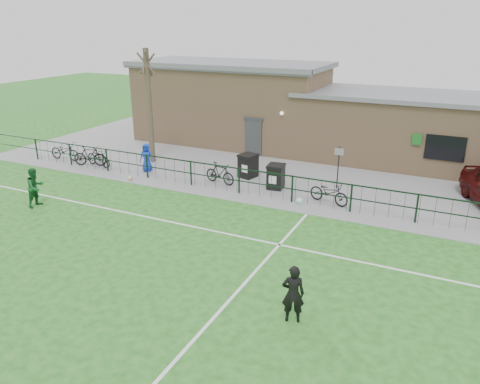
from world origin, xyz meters
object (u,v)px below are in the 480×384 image
at_px(wheelie_bin_right, 276,177).
at_px(ball_ground, 130,178).
at_px(bicycle_e, 329,192).
at_px(wheelie_bin_left, 248,166).
at_px(spectator_child, 147,158).
at_px(bicycle_a, 65,151).
at_px(sign_post, 338,168).
at_px(bicycle_d, 220,173).
at_px(bicycle_c, 99,157).
at_px(bare_tree, 149,107).
at_px(bicycle_b, 90,156).
at_px(outfield_player, 35,187).

bearing_deg(wheelie_bin_right, ball_ground, -170.18).
bearing_deg(ball_ground, bicycle_e, 7.30).
xyz_separation_m(wheelie_bin_left, spectator_child, (-5.07, -1.39, 0.18)).
bearing_deg(bicycle_a, sign_post, -84.81).
bearing_deg(bicycle_d, bicycle_c, 104.16).
bearing_deg(bicycle_c, bicycle_d, -75.06).
relative_size(bare_tree, wheelie_bin_left, 5.58).
height_order(sign_post, bicycle_d, sign_post).
xyz_separation_m(bicycle_d, spectator_child, (-4.29, 0.09, 0.22)).
xyz_separation_m(bicycle_b, spectator_child, (3.29, 0.54, 0.18)).
distance_m(wheelie_bin_right, outfield_player, 10.34).
distance_m(wheelie_bin_left, wheelie_bin_right, 2.07).
bearing_deg(sign_post, bicycle_d, -161.71).
relative_size(bicycle_d, ball_ground, 7.38).
height_order(wheelie_bin_left, sign_post, sign_post).
bearing_deg(outfield_player, ball_ground, -17.92).
relative_size(bicycle_d, spectator_child, 1.17).
distance_m(bare_tree, spectator_child, 2.90).
relative_size(bicycle_b, bicycle_e, 0.98).
relative_size(bicycle_e, outfield_player, 1.11).
distance_m(sign_post, bicycle_b, 12.94).
bearing_deg(bicycle_d, wheelie_bin_left, -16.37).
bearing_deg(bicycle_a, bicycle_d, -91.01).
relative_size(bare_tree, wheelie_bin_right, 5.73).
height_order(sign_post, bicycle_c, sign_post).
distance_m(bicycle_a, bicycle_e, 14.97).
distance_m(bare_tree, ball_ground, 4.39).
height_order(sign_post, ball_ground, sign_post).
bearing_deg(wheelie_bin_left, bicycle_c, -153.23).
height_order(wheelie_bin_right, bicycle_b, bicycle_b).
bearing_deg(bicycle_d, bicycle_b, 104.96).
relative_size(bare_tree, spectator_child, 4.17).
bearing_deg(bare_tree, spectator_child, -63.07).
relative_size(bare_tree, bicycle_d, 3.58).
bearing_deg(wheelie_bin_left, ball_ground, -135.39).
relative_size(bicycle_d, outfield_player, 1.02).
bearing_deg(bicycle_b, ball_ground, -124.86).
xyz_separation_m(bare_tree, sign_post, (10.29, 0.00, -1.98)).
bearing_deg(sign_post, wheelie_bin_right, -155.20).
bearing_deg(spectator_child, outfield_player, -119.19).
xyz_separation_m(bare_tree, bicycle_b, (-2.47, -2.16, -2.44)).
xyz_separation_m(bicycle_a, bicycle_b, (2.05, -0.26, 0.04)).
xyz_separation_m(bicycle_d, ball_ground, (-4.17, -1.46, -0.41)).
bearing_deg(bicycle_d, bicycle_e, -81.05).
bearing_deg(bicycle_c, bare_tree, -32.03).
height_order(wheelie_bin_right, bicycle_c, wheelie_bin_right).
relative_size(wheelie_bin_left, bicycle_b, 0.60).
xyz_separation_m(outfield_player, ball_ground, (1.38, 4.33, -0.71)).
height_order(bicycle_b, ball_ground, bicycle_b).
height_order(bicycle_b, spectator_child, spectator_child).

